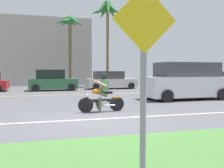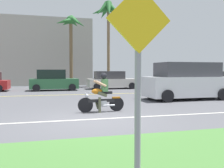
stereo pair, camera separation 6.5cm
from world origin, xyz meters
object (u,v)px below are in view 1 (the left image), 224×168
at_px(parked_car_2, 111,81).
at_px(street_sign, 144,85).
at_px(parked_car_1, 53,81).
at_px(parked_car_3, 184,81).
at_px(suv_nearby, 186,82).
at_px(motorcyclist, 102,95).
at_px(palm_tree_1, 70,27).
at_px(parked_car_4, 221,80).
at_px(palm_tree_0, 108,14).

bearing_deg(parked_car_2, street_sign, -103.90).
distance_m(parked_car_1, parked_car_3, 11.04).
xyz_separation_m(parked_car_1, parked_car_2, (4.99, 0.59, -0.05)).
xyz_separation_m(suv_nearby, parked_car_1, (-6.98, 8.22, -0.21)).
bearing_deg(motorcyclist, parked_car_1, 97.88).
height_order(suv_nearby, parked_car_3, suv_nearby).
bearing_deg(palm_tree_1, parked_car_4, -11.51).
xyz_separation_m(parked_car_1, palm_tree_1, (1.78, 3.44, 4.95)).
bearing_deg(parked_car_4, suv_nearby, -137.17).
distance_m(motorcyclist, palm_tree_1, 15.46).
relative_size(motorcyclist, palm_tree_0, 0.21).
bearing_deg(street_sign, parked_car_4, 49.35).
relative_size(parked_car_1, palm_tree_1, 0.55).
bearing_deg(parked_car_1, motorcyclist, -82.12).
height_order(parked_car_1, parked_car_2, parked_car_1).
xyz_separation_m(motorcyclist, palm_tree_1, (0.23, 14.59, 5.09)).
height_order(motorcyclist, palm_tree_1, palm_tree_1).
xyz_separation_m(motorcyclist, street_sign, (-1.19, -7.02, 0.81)).
height_order(motorcyclist, parked_car_4, parked_car_4).
bearing_deg(motorcyclist, palm_tree_0, 75.03).
bearing_deg(parked_car_2, palm_tree_0, 80.40).
height_order(parked_car_1, parked_car_3, parked_car_1).
bearing_deg(street_sign, parked_car_1, 91.11).
bearing_deg(palm_tree_1, parked_car_2, -41.50).
height_order(suv_nearby, street_sign, street_sign).
relative_size(motorcyclist, palm_tree_1, 0.26).
relative_size(parked_car_3, palm_tree_0, 0.44).
relative_size(parked_car_3, street_sign, 1.57).
relative_size(suv_nearby, parked_car_3, 1.29).
bearing_deg(motorcyclist, palm_tree_1, 89.08).
relative_size(motorcyclist, suv_nearby, 0.38).
height_order(parked_car_2, parked_car_4, parked_car_2).
bearing_deg(parked_car_2, parked_car_4, -0.61).
relative_size(palm_tree_0, street_sign, 3.59).
height_order(parked_car_1, street_sign, street_sign).
relative_size(suv_nearby, palm_tree_0, 0.57).
bearing_deg(palm_tree_0, motorcyclist, -104.97).
bearing_deg(parked_car_3, parked_car_2, 159.68).
xyz_separation_m(suv_nearby, palm_tree_0, (-1.45, 11.96, 6.25)).
bearing_deg(parked_car_4, parked_car_3, -159.08).
height_order(parked_car_3, street_sign, street_sign).
distance_m(motorcyclist, suv_nearby, 6.19).
height_order(parked_car_1, palm_tree_0, palm_tree_0).
distance_m(motorcyclist, parked_car_4, 18.83).
height_order(parked_car_4, palm_tree_0, palm_tree_0).
relative_size(parked_car_3, palm_tree_1, 0.54).
bearing_deg(parked_car_2, parked_car_1, -173.23).
distance_m(suv_nearby, street_sign, 11.97).
bearing_deg(parked_car_2, suv_nearby, -77.30).
height_order(suv_nearby, palm_tree_1, palm_tree_1).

